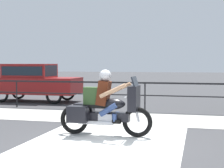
# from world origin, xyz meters

# --- Properties ---
(ground_plane) EXTENTS (120.00, 120.00, 0.00)m
(ground_plane) POSITION_xyz_m (0.00, 0.00, 0.00)
(ground_plane) COLOR #38383A
(sidewalk_band) EXTENTS (44.00, 2.40, 0.01)m
(sidewalk_band) POSITION_xyz_m (0.00, 3.40, 0.01)
(sidewalk_band) COLOR #A8A59E
(sidewalk_band) RESTS_ON ground
(crosswalk_band) EXTENTS (3.37, 6.00, 0.01)m
(crosswalk_band) POSITION_xyz_m (-0.10, -0.20, 0.00)
(crosswalk_band) COLOR silver
(crosswalk_band) RESTS_ON ground
(fence_railing) EXTENTS (36.00, 0.05, 1.06)m
(fence_railing) POSITION_xyz_m (0.00, 5.07, 0.84)
(fence_railing) COLOR black
(fence_railing) RESTS_ON ground
(motorcycle) EXTENTS (2.28, 0.76, 1.58)m
(motorcycle) POSITION_xyz_m (-0.31, 0.76, 0.69)
(motorcycle) COLOR black
(motorcycle) RESTS_ON ground
(parked_car) EXTENTS (4.06, 1.64, 1.70)m
(parked_car) POSITION_xyz_m (-5.42, 7.06, 0.97)
(parked_car) COLOR maroon
(parked_car) RESTS_ON ground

